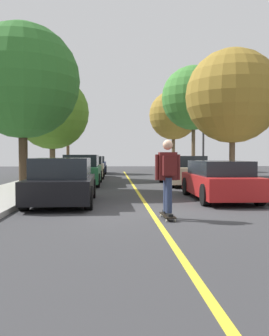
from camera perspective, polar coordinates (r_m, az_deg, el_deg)
name	(u,v)px	position (r m, az deg, el deg)	size (l,w,h in m)	color
ground	(152,213)	(9.33, 2.72, -7.02)	(80.00, 80.00, 0.00)	#353538
center_line	(140,196)	(13.28, 0.89, -4.32)	(0.12, 39.20, 0.01)	gold
parked_car_left_nearest	(63,181)	(11.34, -11.05, -2.03)	(1.97, 4.17, 1.37)	black
parked_car_left_near	(82,170)	(18.39, -8.08, -0.34)	(1.85, 4.56, 1.49)	#1E5B33
parked_car_left_far	(90,167)	(24.13, -6.95, 0.10)	(1.93, 4.66, 1.39)	#BCAD89
parked_car_left_farthest	(94,165)	(29.78, -6.26, 0.47)	(1.97, 4.42, 1.40)	navy
parked_car_right_nearest	(219,180)	(12.43, 12.89, -1.83)	(1.86, 4.37, 1.28)	maroon
parked_car_right_near	(184,171)	(18.31, 7.59, -0.43)	(1.97, 4.70, 1.43)	#BCAD89
street_tree_left_nearest	(22,81)	(15.84, -16.92, 12.69)	(4.60, 4.60, 6.60)	#3D2D1E
street_tree_left_near	(52,113)	(22.77, -12.60, 8.33)	(4.38, 4.38, 6.06)	brown
street_tree_left_far	(68,112)	(30.37, -10.28, 8.44)	(3.12, 3.12, 6.34)	#4C3823
street_tree_right_nearest	(233,96)	(18.08, 14.91, 10.67)	(4.38, 4.38, 6.27)	brown
street_tree_right_near	(194,98)	(26.25, 9.11, 10.61)	(4.42, 4.42, 7.50)	brown
street_tree_right_far	(174,115)	(34.48, 6.04, 8.10)	(4.50, 4.50, 7.27)	brown
fire_hydrant	(219,176)	(17.74, 12.94, -1.22)	(0.20, 0.20, 0.70)	#B2140F
streetlamp	(203,123)	(21.82, 10.59, 6.87)	(0.36, 0.24, 5.59)	#38383D
skateboard	(168,215)	(8.51, 5.12, -7.30)	(0.27, 0.85, 0.10)	black
skateboarder	(168,173)	(8.38, 5.19, -0.72)	(0.58, 0.70, 1.70)	black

